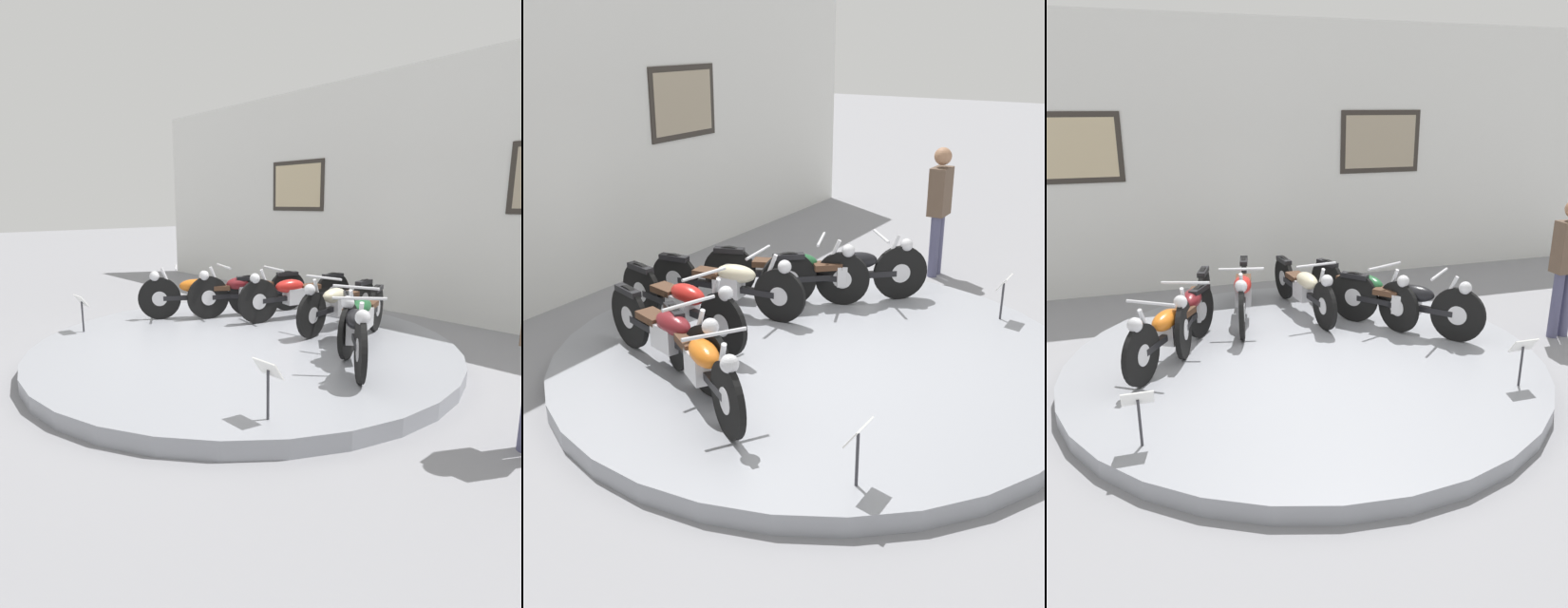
% 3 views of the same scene
% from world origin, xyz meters
% --- Properties ---
extents(ground_plane, '(60.00, 60.00, 0.00)m').
position_xyz_m(ground_plane, '(0.00, 0.00, 0.00)').
color(ground_plane, gray).
extents(display_platform, '(5.23, 5.23, 0.17)m').
position_xyz_m(display_platform, '(0.00, 0.00, 0.09)').
color(display_platform, gray).
rests_on(display_platform, ground_plane).
extents(back_wall, '(14.00, 0.22, 4.07)m').
position_xyz_m(back_wall, '(0.00, 3.62, 2.04)').
color(back_wall, silver).
rests_on(back_wall, ground_plane).
extents(motorcycle_orange, '(1.13, 1.69, 0.79)m').
position_xyz_m(motorcycle_orange, '(-1.41, 0.35, 0.56)').
color(motorcycle_orange, black).
rests_on(motorcycle_orange, display_platform).
extents(motorcycle_maroon, '(0.72, 1.92, 0.80)m').
position_xyz_m(motorcycle_maroon, '(-1.09, 0.98, 0.56)').
color(motorcycle_maroon, black).
rests_on(motorcycle_maroon, display_platform).
extents(motorcycle_red, '(0.61, 1.96, 0.80)m').
position_xyz_m(motorcycle_red, '(-0.41, 1.35, 0.56)').
color(motorcycle_red, black).
rests_on(motorcycle_red, display_platform).
extents(motorcycle_cream, '(0.54, 1.95, 0.78)m').
position_xyz_m(motorcycle_cream, '(0.41, 1.35, 0.54)').
color(motorcycle_cream, black).
rests_on(motorcycle_cream, display_platform).
extents(motorcycle_green, '(0.78, 1.87, 0.79)m').
position_xyz_m(motorcycle_green, '(1.09, 0.97, 0.56)').
color(motorcycle_green, black).
rests_on(motorcycle_green, display_platform).
extents(motorcycle_black, '(1.39, 1.52, 0.80)m').
position_xyz_m(motorcycle_black, '(1.41, 0.35, 0.56)').
color(motorcycle_black, black).
rests_on(motorcycle_black, display_platform).
extents(info_placard_front_left, '(0.26, 0.11, 0.51)m').
position_xyz_m(info_placard_front_left, '(-1.82, -1.34, 0.54)').
color(info_placard_front_left, '#333338').
rests_on(info_placard_front_left, display_platform).
extents(info_placard_front_centre, '(0.26, 0.11, 0.51)m').
position_xyz_m(info_placard_front_centre, '(1.82, -1.34, 0.54)').
color(info_placard_front_centre, '#333338').
rests_on(info_placard_front_centre, display_platform).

